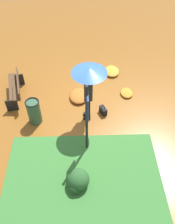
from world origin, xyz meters
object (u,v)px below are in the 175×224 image
at_px(person_with_umbrella, 89,80).
at_px(trash_bin, 34,112).
at_px(info_sign_post, 87,113).
at_px(park_bench, 16,88).
at_px(handbag, 103,110).

relative_size(person_with_umbrella, trash_bin, 2.45).
bearing_deg(trash_bin, info_sign_post, 55.87).
relative_size(person_with_umbrella, info_sign_post, 0.89).
distance_m(info_sign_post, park_bench, 3.36).
height_order(info_sign_post, handbag, info_sign_post).
xyz_separation_m(person_with_umbrella, handbag, (-0.22, 0.47, -1.42)).
xyz_separation_m(park_bench, trash_bin, (1.13, 0.75, 0.02)).
bearing_deg(info_sign_post, handbag, 157.59).
relative_size(person_with_umbrella, handbag, 5.53).
distance_m(person_with_umbrella, trash_bin, 2.00).
bearing_deg(person_with_umbrella, trash_bin, -88.35).
relative_size(info_sign_post, park_bench, 1.62).
relative_size(person_with_umbrella, park_bench, 1.44).
height_order(info_sign_post, park_bench, info_sign_post).
relative_size(info_sign_post, handbag, 6.22).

